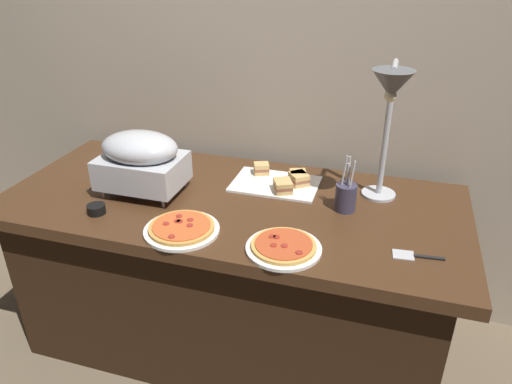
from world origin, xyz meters
TOP-DOWN VIEW (x-y plane):
  - ground_plane at (0.00, 0.00)m, footprint 8.00×8.00m
  - back_wall at (0.00, 0.50)m, footprint 4.40×0.04m
  - buffet_table at (0.00, 0.00)m, footprint 1.90×0.84m
  - chafing_dish at (-0.37, -0.04)m, footprint 0.34×0.25m
  - heat_lamp at (0.58, 0.10)m, footprint 0.15×0.29m
  - pizza_plate_front at (-0.09, -0.29)m, footprint 0.28×0.28m
  - pizza_plate_center at (0.30, -0.30)m, footprint 0.26×0.26m
  - sandwich_platter at (0.17, 0.19)m, footprint 0.37×0.25m
  - sauce_cup_near at (-0.46, -0.26)m, footprint 0.07×0.07m
  - utensil_holder at (0.46, 0.05)m, footprint 0.08×0.08m
  - serving_spatula at (0.74, -0.21)m, footprint 0.17×0.06m

SIDE VIEW (x-z plane):
  - ground_plane at x=0.00m, z-range 0.00..0.00m
  - buffet_table at x=0.00m, z-range 0.01..0.77m
  - serving_spatula at x=0.74m, z-range 0.76..0.77m
  - pizza_plate_center at x=0.30m, z-range 0.76..0.79m
  - pizza_plate_front at x=-0.09m, z-range 0.76..0.79m
  - sauce_cup_near at x=-0.46m, z-range 0.76..0.80m
  - sandwich_platter at x=0.17m, z-range 0.75..0.81m
  - utensil_holder at x=0.46m, z-range 0.70..0.94m
  - chafing_dish at x=-0.37m, z-range 0.78..1.04m
  - back_wall at x=0.00m, z-range 0.00..2.40m
  - heat_lamp at x=0.58m, z-range 0.92..1.48m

